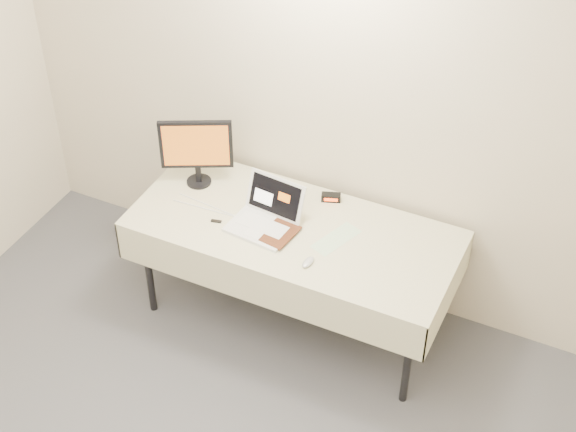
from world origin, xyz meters
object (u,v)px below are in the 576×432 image
at_px(laptop, 267,215).
at_px(table, 293,236).
at_px(monitor, 196,148).
at_px(book, 266,214).

bearing_deg(laptop, table, 16.70).
distance_m(table, monitor, 0.77).
distance_m(table, laptop, 0.20).
bearing_deg(monitor, book, -47.78).
relative_size(laptop, book, 1.70).
bearing_deg(monitor, table, -37.49).
xyz_separation_m(table, monitor, (-0.69, 0.13, 0.32)).
xyz_separation_m(monitor, book, (0.56, -0.22, -0.14)).
height_order(laptop, book, laptop).
height_order(monitor, book, monitor).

